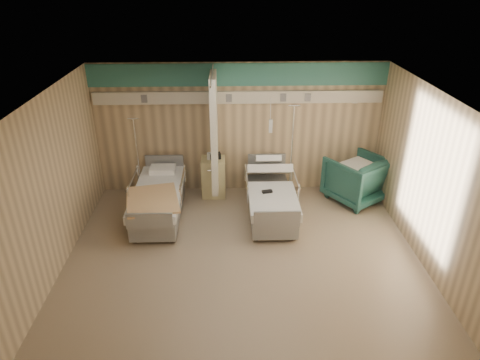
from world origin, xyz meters
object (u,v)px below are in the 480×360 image
bed_left (159,203)px  iv_stand_left (141,184)px  visitor_armchair (356,179)px  iv_stand_right (290,177)px  bed_right (271,201)px  bedside_cabinet (214,177)px

bed_left → iv_stand_left: size_ratio=1.18×
visitor_armchair → iv_stand_right: (-1.35, 0.28, -0.08)m
bed_left → iv_stand_right: (2.70, 0.88, 0.10)m
bed_right → bedside_cabinet: bearing=142.0°
visitor_armchair → iv_stand_left: (-4.53, 0.12, -0.12)m
bed_right → iv_stand_left: (-2.68, 0.72, 0.06)m
bedside_cabinet → visitor_armchair: size_ratio=0.79×
visitor_armchair → iv_stand_left: bearing=-35.3°
visitor_armchair → iv_stand_right: bearing=-45.6°
visitor_armchair → iv_stand_right: 1.38m
bed_right → visitor_armchair: size_ratio=2.00×
iv_stand_left → visitor_armchair: bearing=-1.5°
iv_stand_left → iv_stand_right: bearing=3.0°
bed_right → visitor_armchair: (1.85, 0.60, 0.18)m
bed_left → iv_stand_left: bearing=123.8°
iv_stand_right → bedside_cabinet: bearing=179.4°
bed_right → bedside_cabinet: bedside_cabinet is taller
bed_right → bed_left: size_ratio=1.00×
iv_stand_right → iv_stand_left: iv_stand_right is taller
bed_right → iv_stand_left: iv_stand_left is taller
iv_stand_right → iv_stand_left: 3.18m
bed_left → iv_stand_right: 2.84m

